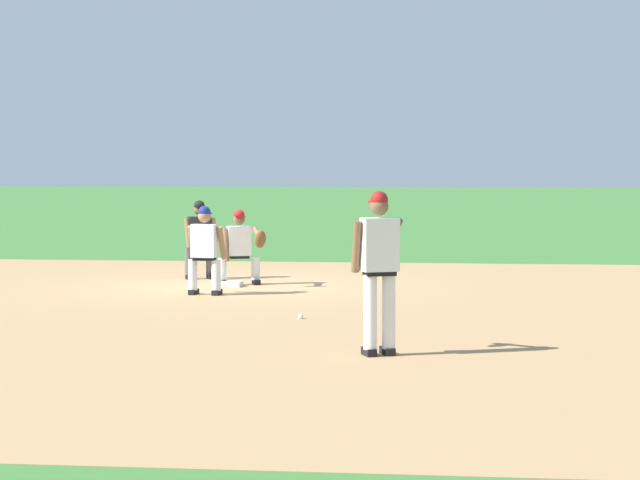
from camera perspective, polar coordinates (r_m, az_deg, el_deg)
ground_plane at (r=21.80m, az=-4.11°, el=-2.14°), size 160.00×160.00×0.00m
infield_dirt_patch at (r=17.92m, az=-1.43°, el=-3.38°), size 18.00×18.00×0.01m
first_base_bag at (r=21.79m, az=-4.11°, el=-2.02°), size 0.38×0.38×0.09m
baseball at (r=17.32m, az=-0.88°, el=-3.51°), size 0.07×0.07×0.07m
pitcher at (r=14.03m, az=2.75°, el=-1.02°), size 0.82×0.60×1.86m
first_baseman at (r=21.94m, az=-3.64°, el=-0.18°), size 0.85×0.95×1.34m
baserunner at (r=20.39m, az=-5.30°, el=-0.31°), size 0.49×0.63×1.46m
umpire at (r=23.14m, az=-5.53°, el=0.16°), size 0.59×0.67×1.46m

